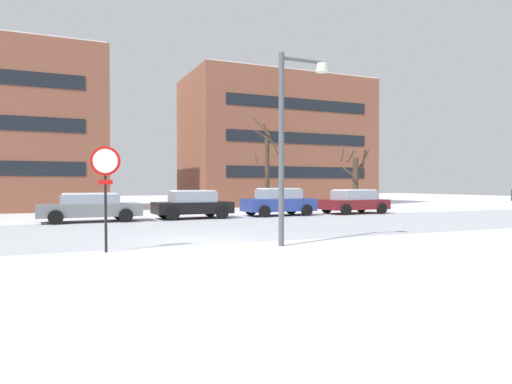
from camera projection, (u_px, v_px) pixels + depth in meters
The scene contains 11 objects.
ground_plane at pixel (201, 241), 14.37m from camera, with size 120.00×120.00×0.00m, color white.
road_surface at pixel (172, 230), 17.84m from camera, with size 80.00×9.57×0.00m.
stop_sign at pixel (105, 178), 11.99m from camera, with size 0.75×0.21×2.75m.
street_lamp at pixel (290, 129), 13.27m from camera, with size 1.59×0.36×5.51m.
parked_car_gray at pixel (90, 207), 21.60m from camera, with size 4.65×2.19×1.35m.
parked_car_black at pixel (192, 204), 23.77m from camera, with size 3.98×2.17×1.46m.
parked_car_blue at pixel (279, 202), 25.89m from camera, with size 4.08×2.06×1.55m.
parked_car_maroon at pixel (354, 201), 27.79m from camera, with size 4.05×2.25×1.45m.
tree_far_left at pixel (267, 167), 29.53m from camera, with size 1.71×2.06×6.04m.
tree_far_mid at pixel (355, 179), 32.64m from camera, with size 2.18×2.18×4.59m.
building_far_right at pixel (276, 142), 40.85m from camera, with size 15.63×8.77×10.97m.
Camera 1 is at (-4.17, -13.83, 1.76)m, focal length 32.46 mm.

